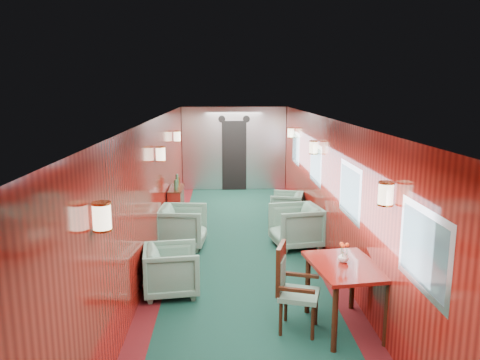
# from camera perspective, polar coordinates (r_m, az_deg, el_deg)

# --- Properties ---
(room) EXTENTS (12.00, 12.10, 2.40)m
(room) POSITION_cam_1_polar(r_m,az_deg,el_deg) (7.61, 0.41, 1.51)
(room) COLOR #0D3025
(room) RESTS_ON ground
(bulkhead) EXTENTS (2.98, 0.17, 2.39)m
(bulkhead) POSITION_cam_1_polar(r_m,az_deg,el_deg) (13.52, -0.72, 3.80)
(bulkhead) COLOR silver
(bulkhead) RESTS_ON ground
(windows_right) EXTENTS (0.02, 8.60, 0.80)m
(windows_right) POSITION_cam_1_polar(r_m,az_deg,el_deg) (8.09, 10.91, 0.56)
(windows_right) COLOR silver
(windows_right) RESTS_ON ground
(wall_sconces) EXTENTS (2.97, 7.97, 0.25)m
(wall_sconces) POSITION_cam_1_polar(r_m,az_deg,el_deg) (8.15, 0.23, 3.25)
(wall_sconces) COLOR #F1E4BC
(wall_sconces) RESTS_ON ground
(dining_table) EXTENTS (0.92, 1.20, 0.83)m
(dining_table) POSITION_cam_1_polar(r_m,az_deg,el_deg) (5.88, 12.73, -11.21)
(dining_table) COLOR maroon
(dining_table) RESTS_ON ground
(side_chair) EXTENTS (0.59, 0.61, 1.08)m
(side_chair) POSITION_cam_1_polar(r_m,az_deg,el_deg) (5.81, 6.23, -12.51)
(side_chair) COLOR #214E43
(side_chair) RESTS_ON ground
(credenza) EXTENTS (0.29, 0.92, 1.10)m
(credenza) POSITION_cam_1_polar(r_m,az_deg,el_deg) (10.16, -7.77, -3.13)
(credenza) COLOR maroon
(credenza) RESTS_ON ground
(flower_vase) EXTENTS (0.16, 0.16, 0.13)m
(flower_vase) POSITION_cam_1_polar(r_m,az_deg,el_deg) (5.87, 12.50, -9.14)
(flower_vase) COLOR beige
(flower_vase) RESTS_ON dining_table
(armchair_left_near) EXTENTS (0.87, 0.85, 0.71)m
(armchair_left_near) POSITION_cam_1_polar(r_m,az_deg,el_deg) (6.87, -8.33, -10.81)
(armchair_left_near) COLOR #214E43
(armchair_left_near) RESTS_ON ground
(armchair_left_far) EXTENTS (0.92, 0.90, 0.77)m
(armchair_left_far) POSITION_cam_1_polar(r_m,az_deg,el_deg) (8.77, -7.03, -5.65)
(armchair_left_far) COLOR #214E43
(armchair_left_far) RESTS_ON ground
(armchair_right_near) EXTENTS (1.00, 0.98, 0.79)m
(armchair_right_near) POSITION_cam_1_polar(r_m,az_deg,el_deg) (8.77, 6.81, -5.61)
(armchair_right_near) COLOR #214E43
(armchair_right_near) RESTS_ON ground
(armchair_right_far) EXTENTS (0.83, 0.82, 0.63)m
(armchair_right_far) POSITION_cam_1_polar(r_m,az_deg,el_deg) (10.52, 5.72, -3.19)
(armchair_right_far) COLOR #214E43
(armchair_right_far) RESTS_ON ground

